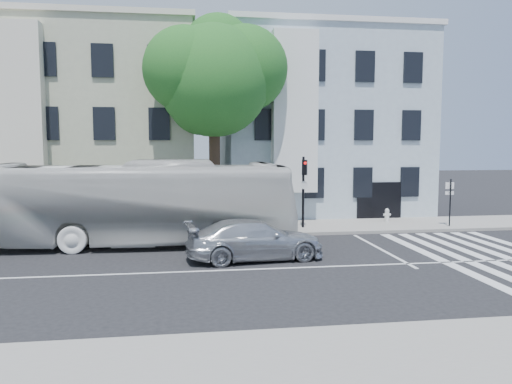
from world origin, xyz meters
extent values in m
plane|color=black|center=(0.00, 0.00, 0.00)|extent=(120.00, 120.00, 0.00)
cube|color=gray|center=(0.00, 8.00, 0.07)|extent=(80.00, 4.00, 0.15)
cube|color=gray|center=(0.00, -8.00, 0.07)|extent=(80.00, 4.00, 0.15)
cube|color=#A1A388|center=(-7.00, 15.00, 5.50)|extent=(12.00, 10.00, 11.00)
cube|color=#9FAFBD|center=(7.00, 15.00, 5.50)|extent=(12.00, 10.00, 11.00)
cylinder|color=#2D2116|center=(0.00, 8.50, 2.60)|extent=(0.56, 0.56, 5.20)
sphere|color=#184B1C|center=(0.00, 8.50, 7.50)|extent=(5.60, 5.60, 5.60)
sphere|color=#184B1C|center=(1.60, 8.90, 8.20)|extent=(4.40, 4.40, 4.40)
sphere|color=#184B1C|center=(-1.40, 8.20, 8.00)|extent=(4.20, 4.20, 4.20)
sphere|color=#184B1C|center=(0.30, 9.70, 9.20)|extent=(3.80, 3.80, 3.80)
sphere|color=#184B1C|center=(-0.60, 9.10, 6.50)|extent=(3.40, 3.40, 3.40)
imported|color=silver|center=(-3.40, 4.80, 1.84)|extent=(3.41, 13.26, 3.67)
imported|color=silver|center=(1.08, 1.52, 0.76)|extent=(2.70, 5.43, 1.52)
cylinder|color=black|center=(4.38, 7.50, 1.86)|extent=(0.12, 0.12, 3.73)
cube|color=black|center=(4.38, 7.25, 3.19)|extent=(0.30, 0.27, 0.75)
sphere|color=red|center=(4.38, 7.12, 3.42)|extent=(0.14, 0.14, 0.14)
cylinder|color=white|center=(4.38, 7.35, 2.31)|extent=(0.37, 0.18, 0.39)
cylinder|color=silver|center=(9.36, 8.70, 0.44)|extent=(0.23, 0.23, 0.58)
sphere|color=silver|center=(9.36, 8.70, 0.76)|extent=(0.21, 0.21, 0.21)
cylinder|color=silver|center=(9.36, 8.70, 0.52)|extent=(0.40, 0.18, 0.14)
cylinder|color=black|center=(11.91, 6.76, 1.36)|extent=(0.07, 0.07, 2.43)
cube|color=white|center=(11.91, 6.86, 2.24)|extent=(0.44, 0.09, 0.34)
cube|color=white|center=(11.91, 6.86, 1.85)|extent=(0.44, 0.09, 0.17)
camera|label=1|loc=(-1.53, -16.87, 4.37)|focal=35.00mm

